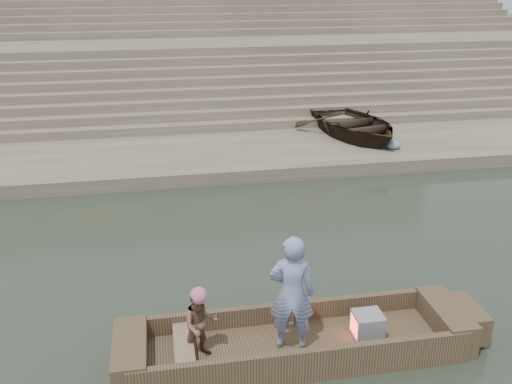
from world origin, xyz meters
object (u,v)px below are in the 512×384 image
object	(u,v)px
standing_man	(292,293)
rowing_man	(200,324)
beached_rowboat	(354,124)
television	(367,325)
main_rowboat	(295,349)

from	to	relation	value
standing_man	rowing_man	world-z (taller)	standing_man
beached_rowboat	television	bearing A→B (deg)	-121.24
standing_man	rowing_man	xyz separation A→B (m)	(-1.40, 0.03, -0.40)
main_rowboat	rowing_man	size ratio (longest dim) A/B	4.44
television	beached_rowboat	xyz separation A→B (m)	(3.38, 10.22, 0.42)
main_rowboat	television	xyz separation A→B (m)	(1.18, -0.00, 0.31)
standing_man	television	distance (m)	1.49
main_rowboat	television	size ratio (longest dim) A/B	10.87
television	beached_rowboat	size ratio (longest dim) A/B	0.11
rowing_man	television	xyz separation A→B (m)	(2.67, 0.01, -0.36)
beached_rowboat	standing_man	bearing A→B (deg)	-127.34
rowing_man	main_rowboat	bearing A→B (deg)	-8.37
television	main_rowboat	bearing A→B (deg)	180.00
standing_man	main_rowboat	bearing A→B (deg)	-142.72
main_rowboat	standing_man	world-z (taller)	standing_man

